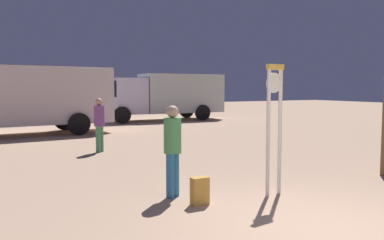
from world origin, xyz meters
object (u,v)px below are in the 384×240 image
(backpack, at_px, (200,191))
(person_distant, at_px, (99,122))
(standing_clock, at_px, (274,118))
(box_truck_near, at_px, (30,97))
(box_truck_far, at_px, (169,94))
(person_near_clock, at_px, (173,146))

(backpack, height_order, person_distant, person_distant)
(standing_clock, distance_m, box_truck_near, 12.19)
(person_distant, xyz_separation_m, box_truck_far, (6.74, 9.64, 0.61))
(box_truck_near, bearing_deg, person_distant, -76.72)
(standing_clock, distance_m, box_truck_far, 16.74)
(person_distant, bearing_deg, standing_clock, -76.65)
(standing_clock, bearing_deg, person_distant, 103.35)
(standing_clock, bearing_deg, box_truck_near, 103.32)
(person_near_clock, distance_m, backpack, 0.97)
(person_near_clock, xyz_separation_m, box_truck_far, (6.93, 15.16, 0.60))
(person_distant, bearing_deg, person_near_clock, -91.95)
(backpack, bearing_deg, box_truck_far, 66.89)
(person_distant, bearing_deg, backpack, -90.06)
(backpack, bearing_deg, person_near_clock, 105.38)
(person_near_clock, distance_m, box_truck_far, 16.68)
(backpack, xyz_separation_m, person_distant, (0.01, 6.18, 0.68))
(person_distant, relative_size, box_truck_near, 0.23)
(standing_clock, xyz_separation_m, person_distant, (-1.49, 6.26, -0.50))
(standing_clock, height_order, person_near_clock, standing_clock)
(standing_clock, bearing_deg, person_near_clock, 156.29)
(box_truck_near, bearing_deg, box_truck_far, 26.60)
(backpack, distance_m, box_truck_far, 17.25)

